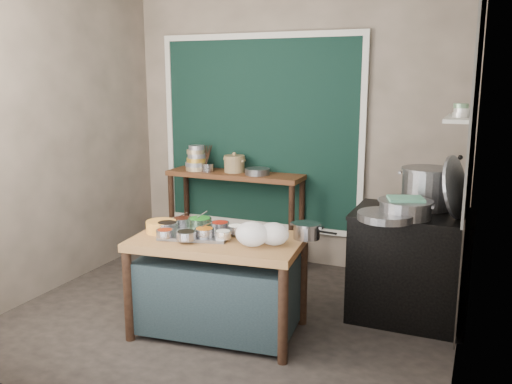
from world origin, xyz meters
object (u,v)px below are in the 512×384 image
at_px(back_counter, 235,217).
at_px(stove_block, 410,267).
at_px(saucepan, 307,231).
at_px(utensil_cup, 208,167).
at_px(yellow_basin, 161,226).
at_px(stock_pot, 427,188).
at_px(condiment_tray, 197,234).
at_px(prep_table, 218,285).
at_px(ceramic_crock, 234,165).
at_px(steamer, 405,209).

relative_size(back_counter, stove_block, 1.61).
bearing_deg(saucepan, utensil_cup, 147.63).
xyz_separation_m(yellow_basin, stock_pot, (1.84, 1.05, 0.25)).
relative_size(stove_block, condiment_tray, 1.77).
bearing_deg(condiment_tray, back_counter, 105.05).
bearing_deg(prep_table, utensil_cup, 114.14).
distance_m(condiment_tray, ceramic_crock, 1.69).
distance_m(condiment_tray, steamer, 1.59).
height_order(prep_table, yellow_basin, yellow_basin).
bearing_deg(steamer, condiment_tray, -155.24).
relative_size(condiment_tray, utensil_cup, 3.56).
xyz_separation_m(stove_block, saucepan, (-0.69, -0.60, 0.38)).
bearing_deg(yellow_basin, back_counter, 94.55).
height_order(stove_block, utensil_cup, utensil_cup).
distance_m(stove_block, saucepan, 0.99).
height_order(stock_pot, steamer, stock_pot).
distance_m(back_counter, stock_pot, 2.13).
xyz_separation_m(back_counter, steamer, (1.86, -0.92, 0.47)).
xyz_separation_m(condiment_tray, saucepan, (0.79, 0.25, 0.05)).
bearing_deg(condiment_tray, yellow_basin, -175.19).
bearing_deg(utensil_cup, prep_table, -59.66).
height_order(prep_table, back_counter, back_counter).
xyz_separation_m(condiment_tray, stock_pot, (1.55, 1.03, 0.28)).
bearing_deg(stock_pot, ceramic_crock, 163.76).
distance_m(prep_table, utensil_cup, 1.87).
relative_size(yellow_basin, saucepan, 1.09).
bearing_deg(yellow_basin, ceramic_crock, 95.08).
height_order(utensil_cup, ceramic_crock, ceramic_crock).
bearing_deg(stock_pot, steamer, -107.05).
height_order(saucepan, utensil_cup, utensil_cup).
xyz_separation_m(utensil_cup, stock_pot, (2.26, -0.50, 0.05)).
height_order(prep_table, stock_pot, stock_pot).
xyz_separation_m(prep_table, stock_pot, (1.37, 1.02, 0.67)).
relative_size(back_counter, steamer, 3.50).
xyz_separation_m(ceramic_crock, steamer, (1.88, -0.95, -0.08)).
distance_m(condiment_tray, saucepan, 0.83).
distance_m(saucepan, steamer, 0.78).
relative_size(ceramic_crock, stock_pot, 0.54).
relative_size(saucepan, ceramic_crock, 0.92).
bearing_deg(prep_table, back_counter, 104.60).
height_order(utensil_cup, steamer, utensil_cup).
distance_m(prep_table, back_counter, 1.69).
xyz_separation_m(utensil_cup, steamer, (2.15, -0.87, -0.05)).
height_order(saucepan, stock_pot, stock_pot).
bearing_deg(saucepan, stove_block, 48.98).
xyz_separation_m(stove_block, stock_pot, (0.07, 0.17, 0.62)).
height_order(prep_table, utensil_cup, utensil_cup).
bearing_deg(steamer, ceramic_crock, 153.22).
xyz_separation_m(back_counter, saucepan, (1.21, -1.33, 0.33)).
relative_size(back_counter, condiment_tray, 2.85).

